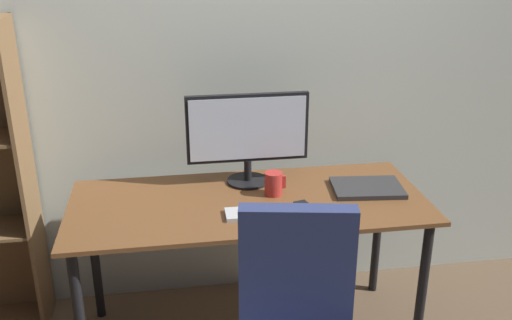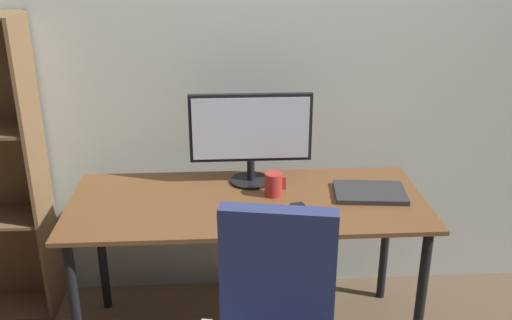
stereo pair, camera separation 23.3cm
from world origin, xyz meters
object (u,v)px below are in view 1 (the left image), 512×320
at_px(keyboard, 259,213).
at_px(mouse, 304,208).
at_px(desk, 249,217).
at_px(laptop, 367,188).
at_px(coffee_mug, 274,184).
at_px(monitor, 248,133).

relative_size(keyboard, mouse, 3.02).
height_order(desk, laptop, laptop).
distance_m(keyboard, laptop, 0.56).
bearing_deg(laptop, coffee_mug, -176.76).
height_order(monitor, mouse, monitor).
height_order(keyboard, laptop, laptop).
bearing_deg(coffee_mug, monitor, 121.68).
relative_size(coffee_mug, laptop, 0.34).
bearing_deg(coffee_mug, desk, -159.93).
distance_m(desk, coffee_mug, 0.19).
relative_size(monitor, mouse, 5.95).
xyz_separation_m(desk, laptop, (0.56, 0.02, 0.10)).
bearing_deg(desk, coffee_mug, 20.07).
height_order(mouse, laptop, mouse).
xyz_separation_m(desk, keyboard, (0.02, -0.15, 0.09)).
height_order(desk, coffee_mug, coffee_mug).
height_order(monitor, coffee_mug, monitor).
bearing_deg(keyboard, mouse, 0.71).
distance_m(mouse, coffee_mug, 0.22).
bearing_deg(monitor, keyboard, -90.18).
height_order(desk, keyboard, keyboard).
bearing_deg(desk, monitor, 82.66).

